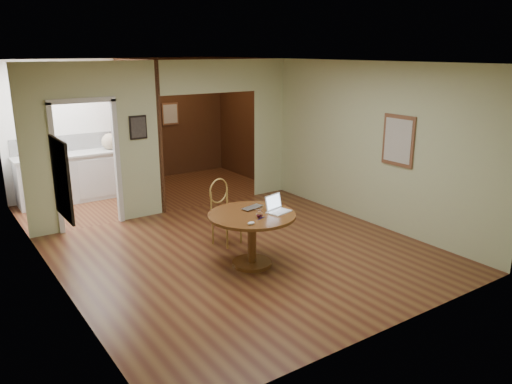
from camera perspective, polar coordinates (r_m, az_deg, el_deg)
floor at (r=7.30m, az=-0.79°, el=-7.17°), size 5.00×5.00×0.00m
room_shell at (r=9.41m, az=-13.85°, el=5.83°), size 5.20×7.50×5.00m
dining_table at (r=6.77m, az=-0.47°, el=-4.05°), size 1.19×1.19×0.74m
chair at (r=7.58m, az=-3.73°, el=-1.82°), size 0.52×0.52×1.00m
open_laptop at (r=6.81m, az=2.33°, el=-1.71°), size 0.36×0.34×0.22m
closed_laptop at (r=6.89m, az=-0.11°, el=-1.89°), size 0.37×0.29×0.03m
mouse at (r=6.30m, az=-0.57°, el=-3.58°), size 0.10×0.06×0.04m
wine_glass at (r=6.54m, az=0.40°, el=-2.52°), size 0.09×0.09×0.10m
pen at (r=6.53m, az=0.60°, el=-3.01°), size 0.14×0.06×0.01m
kitchen_cabinet at (r=10.35m, az=-20.30°, el=1.58°), size 2.06×0.60×0.94m
grocery_bag at (r=10.44m, az=-16.39°, el=5.57°), size 0.33×0.28×0.32m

